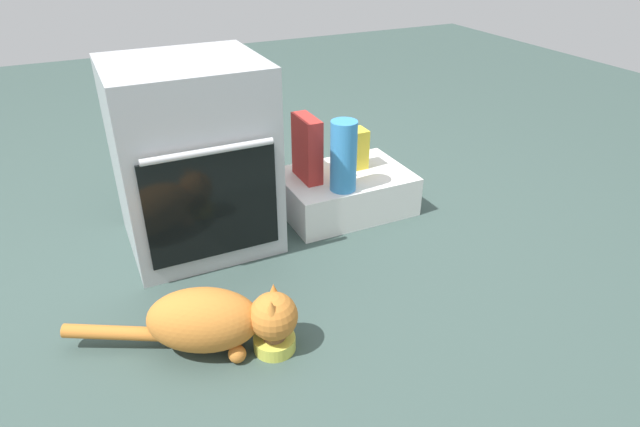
# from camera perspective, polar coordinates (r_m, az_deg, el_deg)

# --- Properties ---
(ground) EXTENTS (8.00, 8.00, 0.00)m
(ground) POSITION_cam_1_polar(r_m,az_deg,el_deg) (2.03, -7.74, -7.53)
(ground) COLOR #384C47
(oven) EXTENTS (0.57, 0.55, 0.74)m
(oven) POSITION_cam_1_polar(r_m,az_deg,el_deg) (2.16, -13.29, 5.81)
(oven) COLOR #B7BABF
(oven) RESTS_ON ground
(pantry_cabinet) EXTENTS (0.57, 0.40, 0.18)m
(pantry_cabinet) POSITION_cam_1_polar(r_m,az_deg,el_deg) (2.46, 2.63, 2.32)
(pantry_cabinet) COLOR white
(pantry_cabinet) RESTS_ON ground
(food_bowl) EXTENTS (0.13, 0.13, 0.08)m
(food_bowl) POSITION_cam_1_polar(r_m,az_deg,el_deg) (1.74, -4.84, -13.32)
(food_bowl) COLOR #D1D14C
(food_bowl) RESTS_ON ground
(cat) EXTENTS (0.68, 0.38, 0.22)m
(cat) POSITION_cam_1_polar(r_m,az_deg,el_deg) (1.71, -11.01, -10.95)
(cat) COLOR #C6752D
(cat) RESTS_ON ground
(snack_bag) EXTENTS (0.12, 0.09, 0.18)m
(snack_bag) POSITION_cam_1_polar(r_m,az_deg,el_deg) (2.45, 3.51, 6.80)
(snack_bag) COLOR yellow
(snack_bag) RESTS_ON pantry_cabinet
(water_bottle) EXTENTS (0.11, 0.11, 0.30)m
(water_bottle) POSITION_cam_1_polar(r_m,az_deg,el_deg) (2.22, 2.50, 6.07)
(water_bottle) COLOR #388CD1
(water_bottle) RESTS_ON pantry_cabinet
(cereal_box) EXTENTS (0.07, 0.18, 0.28)m
(cereal_box) POSITION_cam_1_polar(r_m,az_deg,el_deg) (2.32, -1.37, 6.88)
(cereal_box) COLOR #B72D28
(cereal_box) RESTS_ON pantry_cabinet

